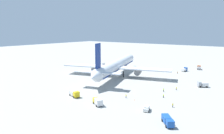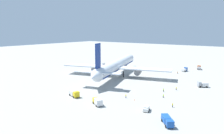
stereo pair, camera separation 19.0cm
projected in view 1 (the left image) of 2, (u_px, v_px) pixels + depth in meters
The scene contains 18 objects.
ground_plane at pixel (117, 75), 135.13m from camera, with size 600.00×600.00×0.00m, color #9E9E99.
airliner at pixel (116, 65), 132.70m from camera, with size 77.94×69.15×22.89m.
service_truck_0 at pixel (168, 120), 64.66m from camera, with size 6.63×5.93×2.50m.
service_truck_1 at pixel (74, 93), 91.89m from camera, with size 4.23×6.85×2.80m.
service_truck_2 at pixel (185, 70), 147.66m from camera, with size 4.89×3.13×2.82m.
service_truck_3 at pixel (203, 84), 107.00m from camera, with size 4.64×5.42×2.81m.
service_truck_4 at pixel (98, 101), 81.44m from camera, with size 5.04×6.34×2.78m.
service_truck_5 at pixel (199, 68), 155.12m from camera, with size 5.86×3.84×2.68m.
service_van at pixel (147, 108), 75.60m from camera, with size 4.37×2.96×1.97m.
baggage_cart_0 at pixel (104, 64), 177.83m from camera, with size 3.31×1.74×1.34m.
ground_worker_0 at pixel (163, 96), 90.37m from camera, with size 0.57×0.57×1.66m.
ground_worker_1 at pixel (176, 88), 101.96m from camera, with size 0.41×0.41×1.66m.
ground_worker_2 at pixel (126, 96), 89.95m from camera, with size 0.54×0.54×1.72m.
ground_worker_3 at pixel (164, 90), 98.87m from camera, with size 0.55×0.55×1.76m.
ground_worker_4 at pixel (177, 73), 139.91m from camera, with size 0.49×0.49×1.66m.
ground_worker_5 at pixel (173, 105), 79.15m from camera, with size 0.57×0.57×1.71m.
traffic_cone_0 at pixel (135, 100), 87.18m from camera, with size 0.36×0.36×0.55m, color orange.
traffic_cone_1 at pixel (192, 74), 137.28m from camera, with size 0.36×0.36×0.55m, color orange.
Camera 1 is at (-108.08, -75.85, 29.40)m, focal length 33.01 mm.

